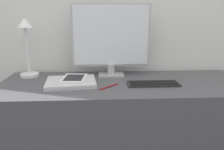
{
  "coord_description": "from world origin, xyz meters",
  "views": [
    {
      "loc": [
        -0.15,
        -1.05,
        1.13
      ],
      "look_at": [
        -0.09,
        0.22,
        0.78
      ],
      "focal_mm": 35.0,
      "sensor_mm": 36.0,
      "label": 1
    }
  ],
  "objects_px": {
    "laptop": "(71,82)",
    "ereader": "(74,78)",
    "keyboard": "(153,84)",
    "monitor": "(111,39)",
    "desk_lamp": "(26,42)",
    "pen": "(109,86)"
  },
  "relations": [
    {
      "from": "monitor",
      "to": "laptop",
      "type": "xyz_separation_m",
      "value": [
        -0.26,
        -0.19,
        -0.25
      ]
    },
    {
      "from": "desk_lamp",
      "to": "keyboard",
      "type": "bearing_deg",
      "value": -16.05
    },
    {
      "from": "keyboard",
      "to": "ereader",
      "type": "relative_size",
      "value": 1.49
    },
    {
      "from": "laptop",
      "to": "desk_lamp",
      "type": "bearing_deg",
      "value": 147.42
    },
    {
      "from": "monitor",
      "to": "ereader",
      "type": "bearing_deg",
      "value": -145.17
    },
    {
      "from": "keyboard",
      "to": "laptop",
      "type": "xyz_separation_m",
      "value": [
        -0.5,
        0.04,
        0.01
      ]
    },
    {
      "from": "keyboard",
      "to": "ereader",
      "type": "xyz_separation_m",
      "value": [
        -0.48,
        0.06,
        0.02
      ]
    },
    {
      "from": "monitor",
      "to": "laptop",
      "type": "bearing_deg",
      "value": -143.17
    },
    {
      "from": "pen",
      "to": "laptop",
      "type": "bearing_deg",
      "value": 163.12
    },
    {
      "from": "monitor",
      "to": "ereader",
      "type": "xyz_separation_m",
      "value": [
        -0.24,
        -0.17,
        -0.23
      ]
    },
    {
      "from": "keyboard",
      "to": "laptop",
      "type": "relative_size",
      "value": 0.98
    },
    {
      "from": "laptop",
      "to": "desk_lamp",
      "type": "height_order",
      "value": "desk_lamp"
    },
    {
      "from": "monitor",
      "to": "keyboard",
      "type": "bearing_deg",
      "value": -42.6
    },
    {
      "from": "laptop",
      "to": "ereader",
      "type": "relative_size",
      "value": 1.53
    },
    {
      "from": "ereader",
      "to": "pen",
      "type": "height_order",
      "value": "ereader"
    },
    {
      "from": "laptop",
      "to": "pen",
      "type": "xyz_separation_m",
      "value": [
        0.23,
        -0.07,
        -0.01
      ]
    },
    {
      "from": "keyboard",
      "to": "desk_lamp",
      "type": "relative_size",
      "value": 0.8
    },
    {
      "from": "ereader",
      "to": "pen",
      "type": "xyz_separation_m",
      "value": [
        0.21,
        -0.1,
        -0.03
      ]
    },
    {
      "from": "monitor",
      "to": "pen",
      "type": "bearing_deg",
      "value": -95.3
    },
    {
      "from": "desk_lamp",
      "to": "laptop",
      "type": "bearing_deg",
      "value": -32.58
    },
    {
      "from": "monitor",
      "to": "desk_lamp",
      "type": "relative_size",
      "value": 1.34
    },
    {
      "from": "monitor",
      "to": "ereader",
      "type": "relative_size",
      "value": 2.52
    }
  ]
}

